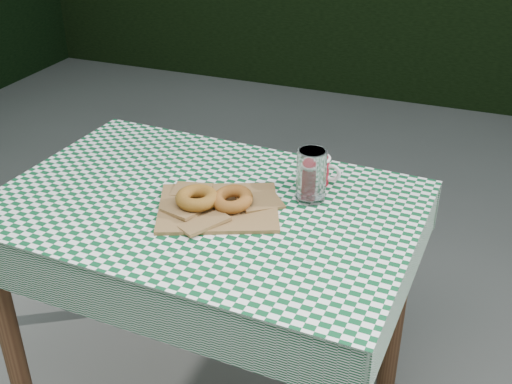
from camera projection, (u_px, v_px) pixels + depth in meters
table at (210, 312)px, 1.88m from camera, size 1.13×0.79×0.75m
tablecloth at (205, 202)px, 1.69m from camera, size 1.16×0.81×0.01m
paper_bag at (218, 206)px, 1.65m from camera, size 0.38×0.35×0.02m
bagel_front at (197, 198)px, 1.64m from camera, size 0.12×0.12×0.04m
bagel_back at (232, 199)px, 1.64m from camera, size 0.14×0.14×0.03m
coffee_mug at (316, 170)px, 1.76m from camera, size 0.15×0.15×0.08m
drinking_glass at (311, 175)px, 1.67m from camera, size 0.09×0.09×0.14m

